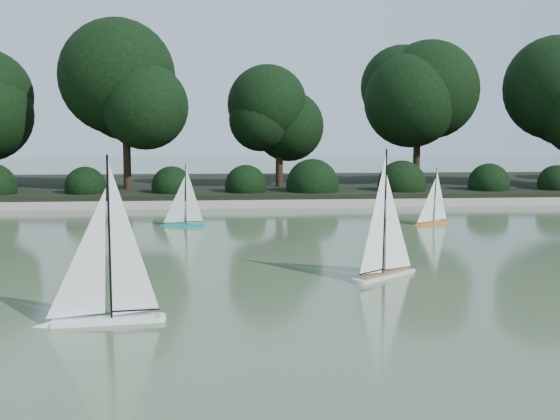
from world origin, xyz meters
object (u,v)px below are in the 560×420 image
(sailboat_orange, at_px, (430,215))
(sailboat_white_b, at_px, (390,256))
(sailboat_white_a, at_px, (95,296))
(sailboat_teal, at_px, (181,215))

(sailboat_orange, bearing_deg, sailboat_white_b, -112.73)
(sailboat_white_b, xyz_separation_m, sailboat_orange, (1.96, 4.69, -0.08))
(sailboat_white_a, relative_size, sailboat_orange, 1.45)
(sailboat_white_b, relative_size, sailboat_orange, 1.44)
(sailboat_teal, bearing_deg, sailboat_white_b, -59.60)
(sailboat_orange, xyz_separation_m, sailboat_teal, (-4.86, 0.26, 0.01))
(sailboat_white_a, relative_size, sailboat_teal, 1.37)
(sailboat_white_a, xyz_separation_m, sailboat_teal, (0.45, 6.84, -0.07))
(sailboat_white_a, bearing_deg, sailboat_white_b, 29.52)
(sailboat_white_a, bearing_deg, sailboat_orange, 51.09)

